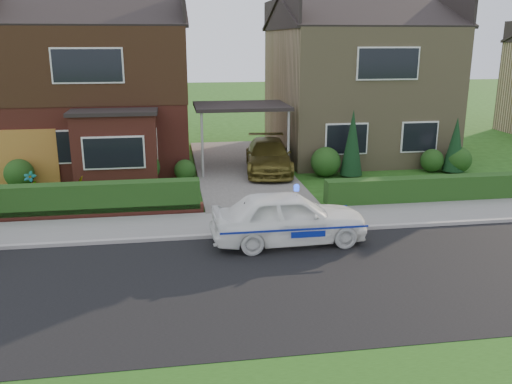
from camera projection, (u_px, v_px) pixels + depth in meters
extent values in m
plane|color=#1F4712|center=(303.00, 280.00, 12.41)|extent=(120.00, 120.00, 0.00)
cube|color=black|center=(303.00, 280.00, 12.41)|extent=(60.00, 6.00, 0.02)
cube|color=#9E9993|center=(278.00, 233.00, 15.30)|extent=(60.00, 0.16, 0.12)
cube|color=slate|center=(271.00, 221.00, 16.30)|extent=(60.00, 2.00, 0.10)
cube|color=#666059|center=(241.00, 169.00, 22.86)|extent=(3.80, 12.00, 0.12)
cube|color=brown|center=(103.00, 96.00, 24.08)|extent=(7.20, 8.00, 5.80)
cube|color=white|center=(51.00, 147.00, 20.43)|extent=(1.80, 0.08, 1.30)
cube|color=white|center=(136.00, 145.00, 20.90)|extent=(1.60, 0.08, 1.30)
cube|color=white|center=(87.00, 66.00, 19.85)|extent=(2.60, 0.08, 1.30)
cube|color=black|center=(101.00, 63.00, 23.68)|extent=(7.26, 8.06, 2.90)
cube|color=brown|center=(116.00, 150.00, 20.16)|extent=(3.00, 1.40, 2.70)
cube|color=black|center=(113.00, 112.00, 19.77)|extent=(3.20, 1.60, 0.14)
cube|color=#907F58|center=(353.00, 92.00, 25.80)|extent=(7.20, 8.00, 5.80)
cube|color=white|center=(346.00, 139.00, 22.15)|extent=(1.80, 0.08, 1.30)
cube|color=white|center=(419.00, 137.00, 22.62)|extent=(1.60, 0.08, 1.30)
cube|color=white|center=(388.00, 64.00, 21.57)|extent=(2.60, 0.08, 1.30)
cube|color=black|center=(241.00, 106.00, 22.14)|extent=(3.80, 3.00, 0.14)
cylinder|color=gray|center=(202.00, 146.00, 20.92)|extent=(0.10, 0.10, 2.70)
cylinder|color=gray|center=(288.00, 144.00, 21.43)|extent=(0.10, 0.10, 2.70)
cube|color=#985E21|center=(28.00, 157.00, 20.37)|extent=(2.20, 0.10, 2.10)
cube|color=brown|center=(77.00, 214.00, 16.54)|extent=(7.70, 0.25, 0.36)
cube|color=#133D16|center=(79.00, 218.00, 16.73)|extent=(7.50, 0.55, 0.90)
cube|color=#133D16|center=(432.00, 202.00, 18.36)|extent=(7.50, 0.55, 0.80)
sphere|color=#133D16|center=(19.00, 174.00, 20.04)|extent=(1.08, 1.08, 1.08)
sphere|color=#133D16|center=(142.00, 167.00, 20.48)|extent=(1.32, 1.32, 1.32)
sphere|color=#133D16|center=(185.00, 170.00, 21.07)|extent=(0.84, 0.84, 0.84)
sphere|color=#133D16|center=(326.00, 162.00, 21.67)|extent=(1.20, 1.20, 1.20)
sphere|color=#133D16|center=(432.00, 160.00, 22.48)|extent=(0.96, 0.96, 0.96)
sphere|color=#133D16|center=(458.00, 160.00, 22.32)|extent=(1.08, 1.08, 1.08)
cone|color=black|center=(352.00, 145.00, 21.43)|extent=(0.90, 0.90, 2.60)
cone|color=black|center=(455.00, 147.00, 22.14)|extent=(0.90, 0.90, 2.20)
imported|color=white|center=(289.00, 218.00, 14.53)|extent=(1.83, 4.24, 1.42)
sphere|color=#193FF2|center=(297.00, 189.00, 14.34)|extent=(0.17, 0.17, 0.17)
cube|color=navy|center=(296.00, 230.00, 13.74)|extent=(3.85, 0.02, 0.05)
cube|color=navy|center=(282.00, 210.00, 15.35)|extent=(3.85, 0.01, 0.05)
ellipsoid|color=black|center=(246.00, 211.00, 14.18)|extent=(0.22, 0.17, 0.21)
sphere|color=white|center=(247.00, 212.00, 14.13)|extent=(0.11, 0.11, 0.11)
sphere|color=black|center=(247.00, 206.00, 14.13)|extent=(0.13, 0.13, 0.13)
cone|color=black|center=(245.00, 204.00, 14.11)|extent=(0.04, 0.04, 0.05)
cone|color=black|center=(248.00, 203.00, 14.13)|extent=(0.04, 0.04, 0.05)
imported|color=brown|center=(268.00, 156.00, 22.00)|extent=(2.31, 4.60, 1.28)
imported|color=gray|center=(31.00, 184.00, 19.00)|extent=(0.48, 0.35, 0.86)
imported|color=gray|center=(78.00, 188.00, 18.58)|extent=(0.57, 0.56, 0.81)
imported|color=gray|center=(114.00, 177.00, 20.11)|extent=(0.51, 0.51, 0.80)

